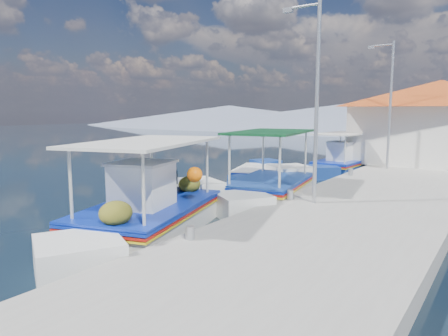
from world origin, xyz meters
The scene contains 10 objects.
ground centered at (0.00, 0.00, 0.00)m, with size 160.00×160.00×0.00m, color black.
quay centered at (5.90, 6.00, 0.25)m, with size 5.00×44.00×0.50m, color #9E9B94.
bollards centered at (3.80, 5.25, 0.65)m, with size 0.20×17.20×0.30m.
main_caique centered at (1.53, -1.86, 0.54)m, with size 4.00×8.12×2.79m.
caique_green_canopy centered at (2.26, 3.63, 0.42)m, with size 3.13×7.50×2.85m.
caique_blue_hull centered at (-0.07, 6.67, 0.28)m, with size 2.92×5.59×1.05m.
caique_far centered at (2.07, 11.93, 0.44)m, with size 2.21×6.71×2.35m.
harbor_building centered at (6.20, 15.00, 2.78)m, with size 10.49×10.49×4.40m.
lamp_post_near centered at (4.51, 2.00, 3.85)m, with size 1.21×0.14×6.00m.
lamp_post_far centered at (4.51, 11.00, 3.85)m, with size 1.21×0.14×6.00m.
Camera 1 is at (9.43, -9.82, 3.32)m, focal length 33.32 mm.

